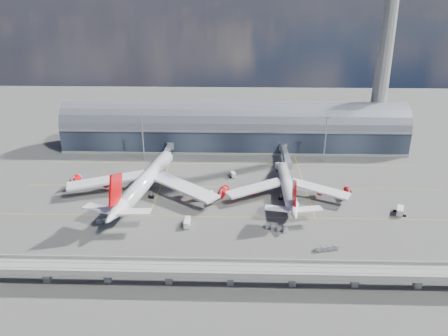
{
  "coord_description": "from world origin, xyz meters",
  "views": [
    {
      "loc": [
        1.32,
        -171.69,
        89.02
      ],
      "look_at": [
        -3.92,
        10.0,
        14.0
      ],
      "focal_mm": 35.0,
      "sensor_mm": 36.0,
      "label": 1
    }
  ],
  "objects_px": {
    "service_truck_5": "(281,167)",
    "cargo_train_1": "(276,228)",
    "airliner_left": "(144,182)",
    "service_truck_4": "(233,175)",
    "airliner_right": "(287,188)",
    "service_truck_3": "(400,211)",
    "cargo_train_0": "(105,221)",
    "service_truck_2": "(204,196)",
    "cargo_train_2": "(327,248)",
    "floodlight_mast_left": "(143,136)",
    "control_tower": "(384,59)",
    "floodlight_mast_right": "(325,138)",
    "service_truck_0": "(187,222)",
    "service_truck_1": "(128,202)"
  },
  "relations": [
    {
      "from": "cargo_train_1",
      "to": "service_truck_2",
      "type": "bearing_deg",
      "value": 26.5
    },
    {
      "from": "service_truck_0",
      "to": "service_truck_5",
      "type": "relative_size",
      "value": 0.93
    },
    {
      "from": "airliner_right",
      "to": "service_truck_4",
      "type": "bearing_deg",
      "value": 137.11
    },
    {
      "from": "service_truck_5",
      "to": "cargo_train_1",
      "type": "relative_size",
      "value": 0.74
    },
    {
      "from": "floodlight_mast_right",
      "to": "cargo_train_2",
      "type": "relative_size",
      "value": 2.8
    },
    {
      "from": "floodlight_mast_right",
      "to": "cargo_train_1",
      "type": "height_order",
      "value": "floodlight_mast_right"
    },
    {
      "from": "floodlight_mast_right",
      "to": "airliner_right",
      "type": "xyz_separation_m",
      "value": [
        -25.11,
        -46.0,
        -8.57
      ]
    },
    {
      "from": "service_truck_3",
      "to": "cargo_train_2",
      "type": "distance_m",
      "value": 46.19
    },
    {
      "from": "control_tower",
      "to": "floodlight_mast_left",
      "type": "height_order",
      "value": "control_tower"
    },
    {
      "from": "floodlight_mast_left",
      "to": "cargo_train_0",
      "type": "distance_m",
      "value": 72.46
    },
    {
      "from": "floodlight_mast_left",
      "to": "service_truck_2",
      "type": "bearing_deg",
      "value": -52.74
    },
    {
      "from": "service_truck_2",
      "to": "service_truck_4",
      "type": "bearing_deg",
      "value": -45.45
    },
    {
      "from": "airliner_left",
      "to": "airliner_right",
      "type": "xyz_separation_m",
      "value": [
        65.33,
        -0.2,
        -1.86
      ]
    },
    {
      "from": "service_truck_2",
      "to": "cargo_train_2",
      "type": "distance_m",
      "value": 63.09
    },
    {
      "from": "service_truck_5",
      "to": "floodlight_mast_left",
      "type": "bearing_deg",
      "value": 138.71
    },
    {
      "from": "floodlight_mast_right",
      "to": "airliner_left",
      "type": "xyz_separation_m",
      "value": [
        -90.45,
        -45.8,
        -6.72
      ]
    },
    {
      "from": "service_truck_3",
      "to": "service_truck_4",
      "type": "xyz_separation_m",
      "value": [
        -71.37,
        37.65,
        -0.28
      ]
    },
    {
      "from": "floodlight_mast_right",
      "to": "cargo_train_2",
      "type": "distance_m",
      "value": 91.3
    },
    {
      "from": "cargo_train_0",
      "to": "cargo_train_1",
      "type": "xyz_separation_m",
      "value": [
        69.8,
        -3.97,
        0.07
      ]
    },
    {
      "from": "service_truck_2",
      "to": "airliner_right",
      "type": "bearing_deg",
      "value": -104.67
    },
    {
      "from": "floodlight_mast_left",
      "to": "cargo_train_2",
      "type": "height_order",
      "value": "floodlight_mast_left"
    },
    {
      "from": "floodlight_mast_right",
      "to": "service_truck_0",
      "type": "height_order",
      "value": "floodlight_mast_right"
    },
    {
      "from": "control_tower",
      "to": "airliner_left",
      "type": "distance_m",
      "value": 152.26
    },
    {
      "from": "service_truck_3",
      "to": "cargo_train_0",
      "type": "bearing_deg",
      "value": -152.91
    },
    {
      "from": "floodlight_mast_left",
      "to": "service_truck_4",
      "type": "distance_m",
      "value": 56.32
    },
    {
      "from": "service_truck_5",
      "to": "service_truck_0",
      "type": "bearing_deg",
      "value": -157.36
    },
    {
      "from": "service_truck_3",
      "to": "cargo_train_1",
      "type": "xyz_separation_m",
      "value": [
        -53.67,
        -14.75,
        -0.74
      ]
    },
    {
      "from": "service_truck_4",
      "to": "floodlight_mast_left",
      "type": "bearing_deg",
      "value": 139.74
    },
    {
      "from": "floodlight_mast_right",
      "to": "cargo_train_2",
      "type": "xyz_separation_m",
      "value": [
        -14.86,
        -89.17,
        -12.84
      ]
    },
    {
      "from": "cargo_train_1",
      "to": "cargo_train_2",
      "type": "relative_size",
      "value": 1.04
    },
    {
      "from": "service_truck_1",
      "to": "cargo_train_0",
      "type": "height_order",
      "value": "service_truck_1"
    },
    {
      "from": "airliner_right",
      "to": "floodlight_mast_left",
      "type": "bearing_deg",
      "value": 148.46
    },
    {
      "from": "cargo_train_0",
      "to": "cargo_train_1",
      "type": "bearing_deg",
      "value": -73.65
    },
    {
      "from": "service_truck_1",
      "to": "cargo_train_0",
      "type": "relative_size",
      "value": 0.74
    },
    {
      "from": "cargo_train_1",
      "to": "airliner_right",
      "type": "bearing_deg",
      "value": -36.38
    },
    {
      "from": "floodlight_mast_left",
      "to": "cargo_train_1",
      "type": "distance_m",
      "value": 102.01
    },
    {
      "from": "service_truck_3",
      "to": "service_truck_5",
      "type": "distance_m",
      "value": 66.17
    },
    {
      "from": "cargo_train_0",
      "to": "service_truck_5",
      "type": "bearing_deg",
      "value": -33.43
    },
    {
      "from": "control_tower",
      "to": "service_truck_5",
      "type": "relative_size",
      "value": 14.57
    },
    {
      "from": "service_truck_2",
      "to": "service_truck_3",
      "type": "height_order",
      "value": "service_truck_2"
    },
    {
      "from": "service_truck_3",
      "to": "service_truck_5",
      "type": "bearing_deg",
      "value": 156.32
    },
    {
      "from": "cargo_train_0",
      "to": "service_truck_2",
      "type": "bearing_deg",
      "value": -40.14
    },
    {
      "from": "floodlight_mast_right",
      "to": "airliner_right",
      "type": "height_order",
      "value": "floodlight_mast_right"
    },
    {
      "from": "service_truck_4",
      "to": "cargo_train_0",
      "type": "relative_size",
      "value": 0.72
    },
    {
      "from": "service_truck_0",
      "to": "cargo_train_1",
      "type": "relative_size",
      "value": 0.69
    },
    {
      "from": "control_tower",
      "to": "airliner_right",
      "type": "height_order",
      "value": "control_tower"
    },
    {
      "from": "airliner_left",
      "to": "service_truck_4",
      "type": "distance_m",
      "value": 46.82
    },
    {
      "from": "control_tower",
      "to": "cargo_train_1",
      "type": "distance_m",
      "value": 133.31
    },
    {
      "from": "airliner_right",
      "to": "service_truck_5",
      "type": "relative_size",
      "value": 8.67
    },
    {
      "from": "service_truck_3",
      "to": "airliner_right",
      "type": "bearing_deg",
      "value": -175.23
    }
  ]
}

